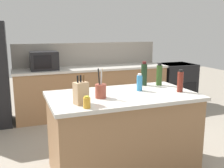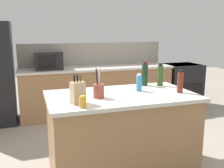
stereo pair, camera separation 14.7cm
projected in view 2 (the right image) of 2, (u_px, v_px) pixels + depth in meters
The scene contains 12 objects.
back_counter_run at pixel (98, 90), 5.22m from camera, with size 3.00×0.66×0.94m.
wall_backsplash at pixel (93, 54), 5.37m from camera, with size 2.96×0.03×0.46m, color gray.
kitchen_island at pixel (121, 133), 3.08m from camera, with size 1.68×0.95×0.94m.
range_oven at pixel (181, 85), 5.80m from camera, with size 0.76×0.65×0.92m.
microwave at pixel (49, 60), 4.80m from camera, with size 0.49×0.39×0.33m.
knife_block at pixel (78, 93), 2.58m from camera, with size 0.15×0.13×0.29m.
utensil_crock at pixel (99, 90), 2.81m from camera, with size 0.12×0.12×0.32m.
honey_jar at pixel (83, 102), 2.46m from camera, with size 0.07×0.07×0.12m.
wine_bottle at pixel (145, 74), 3.42m from camera, with size 0.08×0.08×0.32m.
dish_soap_bottle at pixel (139, 83), 3.12m from camera, with size 0.07×0.07×0.21m.
olive_oil_bottle at pixel (160, 75), 3.41m from camera, with size 0.08×0.08×0.30m.
vinegar_bottle at pixel (180, 82), 3.04m from camera, with size 0.07×0.07×0.27m.
Camera 2 is at (-1.00, -2.72, 1.66)m, focal length 42.00 mm.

